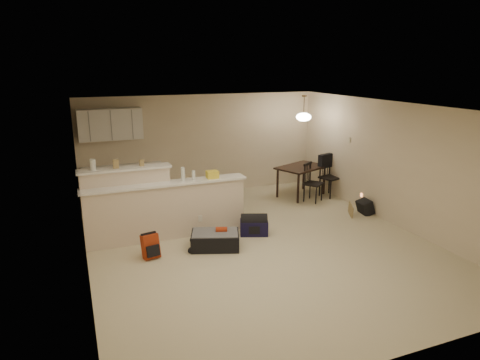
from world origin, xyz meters
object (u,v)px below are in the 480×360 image
navy_duffel (254,227)px  black_daypack (365,207)px  dining_chair_near (313,183)px  pendant_lamp (304,117)px  dining_table (302,170)px  dining_chair_far (330,176)px  red_backpack (150,246)px  suitcase (215,240)px

navy_duffel → black_daypack: 2.77m
dining_chair_near → pendant_lamp: bearing=60.5°
dining_table → navy_duffel: dining_table is taller
pendant_lamp → black_daypack: size_ratio=1.80×
dining_chair_far → red_backpack: dining_chair_far is taller
dining_chair_far → red_backpack: bearing=-176.1°
dining_chair_far → red_backpack: 5.19m
pendant_lamp → navy_duffel: (-2.12, -1.91, -1.84)m
dining_chair_near → dining_table: bearing=60.5°
suitcase → pendant_lamp: bearing=55.7°
dining_chair_near → suitcase: bearing=174.8°
pendant_lamp → suitcase: (-3.02, -2.21, -1.85)m
red_backpack → navy_duffel: bearing=-3.8°
red_backpack → dining_chair_far: bearing=9.7°
pendant_lamp → navy_duffel: size_ratio=1.16×
dining_table → black_daypack: 1.91m
dining_chair_near → dining_chair_far: size_ratio=0.91×
pendant_lamp → dining_chair_far: (0.65, -0.31, -1.48)m
dining_chair_far → suitcase: dining_chair_far is taller
dining_chair_near → navy_duffel: 2.59m
dining_table → dining_chair_near: size_ratio=1.53×
dining_chair_near → navy_duffel: (-2.16, -1.40, -0.32)m
suitcase → red_backpack: red_backpack is taller
dining_table → black_daypack: bearing=-91.7°
pendant_lamp → dining_table: bearing=0.0°
dining_table → suitcase: 3.78m
suitcase → dining_chair_far: bearing=46.9°
pendant_lamp → red_backpack: pendant_lamp is taller
pendant_lamp → red_backpack: (-4.17, -2.19, -1.78)m
suitcase → navy_duffel: navy_duffel is taller
dining_chair_far → black_daypack: dining_chair_far is taller
pendant_lamp → dining_chair_near: (0.04, -0.51, -1.52)m
pendant_lamp → black_daypack: bearing=-69.3°
dining_table → suitcase: dining_table is taller
red_backpack → pendant_lamp: bearing=16.1°
dining_chair_far → suitcase: bearing=-169.9°
navy_duffel → red_backpack: bearing=-151.4°
red_backpack → navy_duffel: (2.05, 0.28, -0.06)m
red_backpack → dining_table: bearing=16.1°
dining_chair_near → red_backpack: (-4.21, -1.68, -0.26)m
navy_duffel → black_daypack: size_ratio=1.55×
navy_duffel → suitcase: bearing=-140.2°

